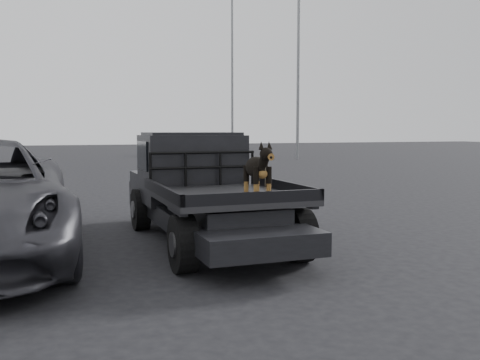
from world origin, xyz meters
name	(u,v)px	position (x,y,z in m)	size (l,w,h in m)	color
ground	(197,267)	(0.00, 0.00, 0.00)	(120.00, 120.00, 0.00)	black
flatbed_ute	(207,215)	(0.59, 1.48, 0.46)	(2.00, 5.40, 0.92)	black
ute_cab	(191,157)	(0.59, 2.43, 1.36)	(1.72, 1.30, 0.88)	black
headache_rack	(203,169)	(0.59, 1.68, 1.20)	(1.80, 0.08, 0.55)	black
dog	(257,172)	(0.76, -0.30, 1.29)	(0.32, 0.60, 0.74)	black
distant_car_b	(192,144)	(7.97, 29.84, 0.82)	(2.31, 5.68, 1.65)	#3F3F44
floodlight_mid	(298,41)	(13.20, 23.62, 7.30)	(1.08, 0.28, 13.40)	slate
floodlight_far	(232,56)	(12.02, 32.66, 7.49)	(1.08, 0.28, 13.78)	slate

